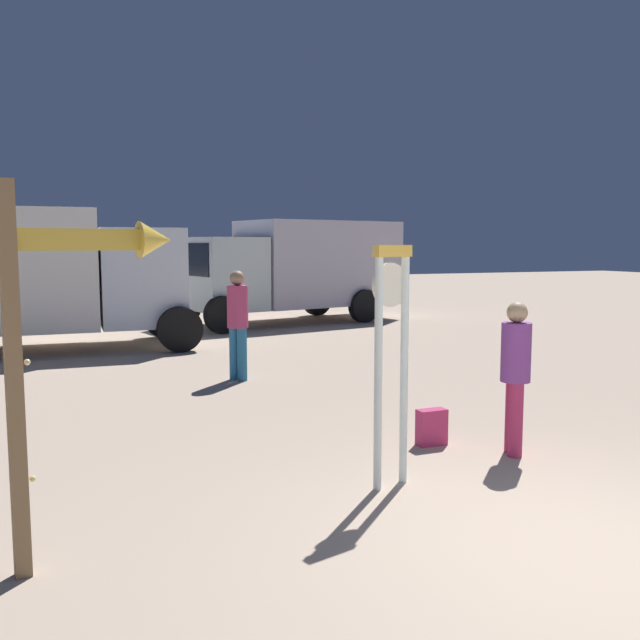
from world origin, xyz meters
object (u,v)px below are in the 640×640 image
(box_truck_far, at_px, (298,266))
(box_truck_near, at_px, (29,273))
(standing_clock, at_px, (391,342))
(person_distant, at_px, (238,319))
(arrow_sign, at_px, (69,317))
(backpack, at_px, (431,427))
(person_near_clock, at_px, (515,370))

(box_truck_far, bearing_deg, box_truck_near, -156.94)
(standing_clock, bearing_deg, person_distant, 89.06)
(box_truck_near, bearing_deg, person_distant, -56.48)
(arrow_sign, relative_size, box_truck_near, 0.42)
(person_distant, xyz_separation_m, box_truck_far, (3.81, 7.38, 0.56))
(person_distant, height_order, box_truck_near, box_truck_near)
(box_truck_far, bearing_deg, person_distant, -117.32)
(box_truck_near, xyz_separation_m, box_truck_far, (6.79, 2.89, -0.03))
(backpack, bearing_deg, person_near_clock, -45.98)
(standing_clock, relative_size, box_truck_near, 0.35)
(arrow_sign, height_order, box_truck_far, box_truck_far)
(arrow_sign, xyz_separation_m, box_truck_far, (6.52, 13.01, -0.13))
(person_near_clock, height_order, backpack, person_near_clock)
(person_distant, bearing_deg, box_truck_far, 62.68)
(arrow_sign, relative_size, person_distant, 1.46)
(arrow_sign, bearing_deg, standing_clock, 11.13)
(arrow_sign, height_order, box_truck_near, box_truck_near)
(person_distant, bearing_deg, standing_clock, -90.94)
(arrow_sign, bearing_deg, backpack, 21.75)
(arrow_sign, relative_size, person_near_clock, 1.62)
(backpack, relative_size, box_truck_far, 0.06)
(person_distant, relative_size, box_truck_near, 0.28)
(standing_clock, xyz_separation_m, box_truck_near, (-2.89, 9.61, 0.28))
(backpack, height_order, person_distant, person_distant)
(standing_clock, height_order, box_truck_far, box_truck_far)
(backpack, height_order, box_truck_far, box_truck_far)
(arrow_sign, distance_m, box_truck_near, 10.13)
(person_distant, bearing_deg, person_near_clock, -72.60)
(standing_clock, xyz_separation_m, person_distant, (0.08, 5.11, -0.32))
(standing_clock, xyz_separation_m, backpack, (1.00, 0.93, -1.09))
(arrow_sign, xyz_separation_m, person_near_clock, (4.21, 0.84, -0.79))
(person_near_clock, relative_size, box_truck_far, 0.24)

